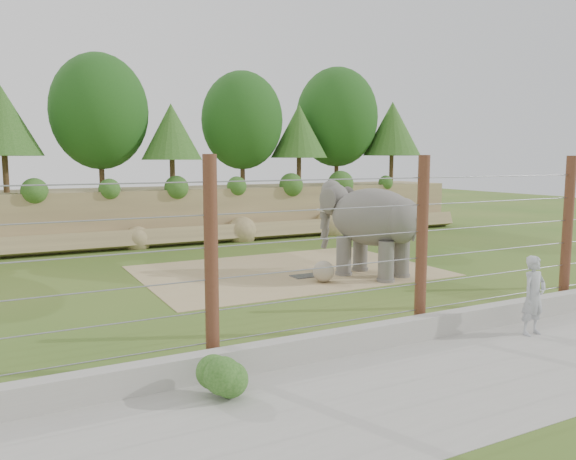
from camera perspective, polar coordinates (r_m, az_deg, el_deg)
name	(u,v)px	position (r m, az deg, el deg)	size (l,w,h in m)	color
ground	(319,290)	(16.95, 3.16, -6.13)	(90.00, 90.00, 0.00)	#3A621F
back_embankment	(199,158)	(28.32, -9.08, 7.23)	(30.00, 5.52, 8.77)	olive
dirt_patch	(287,271)	(19.75, -0.06, -4.17)	(10.00, 7.00, 0.02)	tan
drain_grate	(307,276)	(18.82, 1.89, -4.67)	(1.00, 0.60, 0.03)	#262628
elephant	(373,231)	(18.89, 8.63, -0.05)	(1.64, 3.82, 3.09)	#58544F
stone_ball	(323,271)	(17.90, 3.63, -4.22)	(0.69, 0.69, 0.69)	gray
retaining_wall	(435,326)	(13.00, 14.67, -9.37)	(26.00, 0.35, 0.50)	#A2A097
walkway	(507,365)	(11.75, 21.36, -12.69)	(26.00, 4.00, 0.01)	#A2A097
barrier_fence	(422,244)	(12.99, 13.43, -1.43)	(20.26, 0.26, 4.00)	#4E2518
walkway_shrub	(217,376)	(9.58, -7.23, -14.50)	(0.73, 0.73, 0.73)	#265618
zookeeper	(534,296)	(13.67, 23.70, -6.11)	(0.65, 0.43, 1.78)	#B7BDC1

